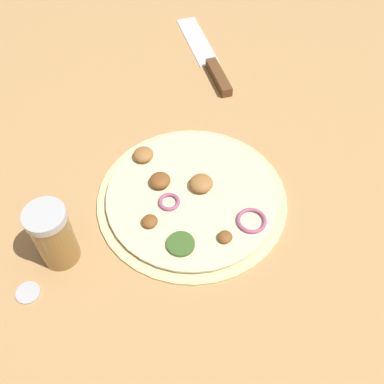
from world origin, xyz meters
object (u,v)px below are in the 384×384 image
at_px(knife, 211,64).
at_px(spice_jar, 53,236).
at_px(pizza, 191,197).
at_px(loose_cap, 28,292).

relative_size(knife, spice_jar, 2.47).
bearing_deg(knife, pizza, 156.17).
distance_m(pizza, knife, 0.33).
distance_m(knife, loose_cap, 0.55).
height_order(pizza, loose_cap, pizza).
distance_m(knife, spice_jar, 0.48).
bearing_deg(spice_jar, pizza, -18.28).
xyz_separation_m(knife, spice_jar, (-0.46, -0.13, 0.05)).
xyz_separation_m(pizza, loose_cap, (-0.26, 0.05, -0.00)).
bearing_deg(pizza, loose_cap, 169.22).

